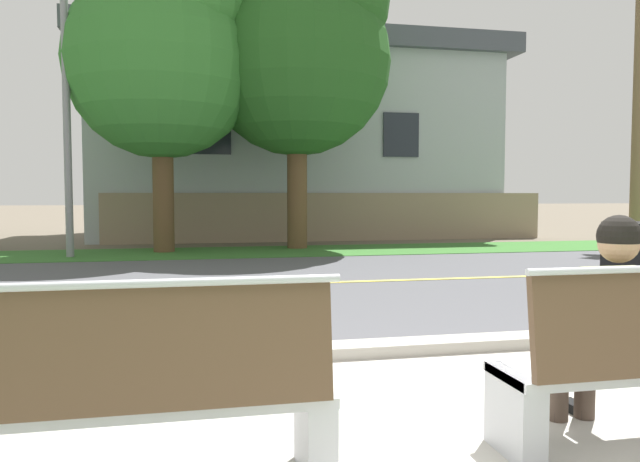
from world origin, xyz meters
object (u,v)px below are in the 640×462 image
Objects in this scene: shade_tree_left at (167,49)px; shade_tree_centre at (303,47)px; bench_left at (128,400)px; seated_person_olive at (605,319)px; streetlamp at (67,50)px.

shade_tree_centre reaches higher than shade_tree_left.
seated_person_olive is (2.50, 0.17, 0.22)m from bench_left.
bench_left is 0.24× the size of shade_tree_centre.
streetlamp is at bearing -170.75° from shade_tree_centre.
bench_left is 2.52m from seated_person_olive.
streetlamp reaches higher than shade_tree_centre.
bench_left is at bearing -88.69° from shade_tree_left.
shade_tree_left reaches higher than seated_person_olive.
streetlamp reaches higher than shade_tree_left.
shade_tree_left is (-0.27, 11.75, 4.23)m from bench_left.
shade_tree_left is (-2.77, 11.58, 4.02)m from seated_person_olive.
shade_tree_centre is at bearing 87.74° from seated_person_olive.
bench_left is at bearing -176.09° from seated_person_olive.
streetlamp is at bearing 101.76° from bench_left.
bench_left is 0.23× the size of streetlamp.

